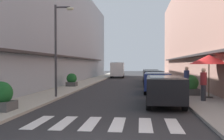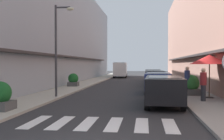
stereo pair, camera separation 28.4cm
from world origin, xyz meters
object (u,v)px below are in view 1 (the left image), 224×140
(parked_car_mid, at_px, (157,80))
(planter_midblock, at_px, (190,85))
(parked_car_distant, at_px, (150,74))
(planter_corner, at_px, (1,97))
(delivery_van, at_px, (118,69))
(pedestrian_walking_near, at_px, (203,83))
(cafe_umbrella, at_px, (209,60))
(parked_car_near, at_px, (165,87))
(parked_car_far, at_px, (153,76))
(pedestrian_walking_far, at_px, (187,80))
(street_lamp, at_px, (59,41))
(planter_far, at_px, (72,80))

(parked_car_mid, xyz_separation_m, planter_midblock, (1.99, -1.89, -0.20))
(parked_car_distant, relative_size, planter_corner, 3.67)
(delivery_van, height_order, pedestrian_walking_near, delivery_van)
(cafe_umbrella, xyz_separation_m, planter_midblock, (-0.81, 1.41, -1.62))
(parked_car_near, bearing_deg, parked_car_distant, 90.00)
(parked_car_far, height_order, pedestrian_walking_far, pedestrian_walking_far)
(parked_car_mid, relative_size, parked_car_distant, 0.98)
(delivery_van, xyz_separation_m, pedestrian_walking_near, (6.93, -26.66, -0.36))
(parked_car_far, distance_m, planter_midblock, 8.33)
(street_lamp, relative_size, pedestrian_walking_near, 3.16)
(parked_car_near, xyz_separation_m, cafe_umbrella, (2.80, 2.61, 1.42))
(cafe_umbrella, height_order, pedestrian_walking_far, cafe_umbrella)
(parked_car_mid, xyz_separation_m, street_lamp, (-6.13, -3.78, 2.57))
(delivery_van, bearing_deg, planter_corner, -94.33)
(planter_far, relative_size, pedestrian_walking_near, 0.65)
(parked_car_near, distance_m, parked_car_mid, 5.91)
(planter_midblock, height_order, pedestrian_walking_near, pedestrian_walking_near)
(parked_car_near, relative_size, street_lamp, 0.82)
(parked_car_far, height_order, pedestrian_walking_near, pedestrian_walking_near)
(delivery_van, xyz_separation_m, cafe_umbrella, (7.57, -25.21, 0.94))
(planter_far, height_order, pedestrian_walking_near, pedestrian_walking_near)
(cafe_umbrella, distance_m, planter_corner, 11.40)
(parked_car_distant, relative_size, delivery_van, 0.83)
(parked_car_mid, bearing_deg, parked_car_distant, 90.00)
(street_lamp, xyz_separation_m, planter_far, (-1.23, 7.59, -2.83))
(planter_midblock, relative_size, pedestrian_walking_near, 0.73)
(parked_car_mid, height_order, delivery_van, delivery_van)
(street_lamp, bearing_deg, pedestrian_walking_far, 11.83)
(parked_car_near, bearing_deg, cafe_umbrella, 43.02)
(parked_car_near, xyz_separation_m, planter_midblock, (1.99, 4.02, -0.20))
(cafe_umbrella, distance_m, planter_far, 12.51)
(delivery_van, relative_size, pedestrian_walking_far, 3.02)
(cafe_umbrella, xyz_separation_m, planter_corner, (-9.89, -5.42, -1.65))
(planter_midblock, xyz_separation_m, planter_far, (-9.35, 5.70, -0.05))
(pedestrian_walking_near, bearing_deg, planter_corner, -118.60)
(parked_car_far, relative_size, street_lamp, 0.77)
(planter_corner, height_order, planter_midblock, planter_midblock)
(parked_car_far, distance_m, pedestrian_walking_near, 11.16)
(street_lamp, height_order, pedestrian_walking_far, street_lamp)
(parked_car_far, relative_size, planter_far, 3.72)
(parked_car_distant, bearing_deg, cafe_umbrella, -80.06)
(parked_car_mid, height_order, street_lamp, street_lamp)
(parked_car_mid, bearing_deg, parked_car_far, 90.00)
(planter_midblock, bearing_deg, pedestrian_walking_near, -86.77)
(pedestrian_walking_near, xyz_separation_m, pedestrian_walking_far, (-0.43, 2.61, 0.03))
(delivery_van, distance_m, cafe_umbrella, 26.34)
(street_lamp, distance_m, cafe_umbrella, 9.01)
(planter_far, bearing_deg, planter_corner, -88.80)
(street_lamp, height_order, planter_corner, street_lamp)
(parked_car_far, height_order, planter_midblock, parked_car_far)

